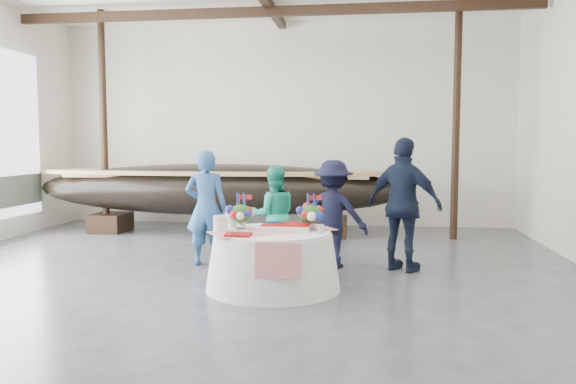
# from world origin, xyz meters

# --- Properties ---
(floor) EXTENTS (10.00, 12.00, 0.01)m
(floor) POSITION_xyz_m (0.00, 0.00, 0.00)
(floor) COLOR #3D3D42
(floor) RESTS_ON ground
(wall_back) EXTENTS (10.00, 0.02, 4.50)m
(wall_back) POSITION_xyz_m (0.00, 6.00, 2.25)
(wall_back) COLOR silver
(wall_back) RESTS_ON ground
(longboat_display) EXTENTS (7.56, 1.51, 1.42)m
(longboat_display) POSITION_xyz_m (-1.14, 4.47, 0.91)
(longboat_display) COLOR black
(longboat_display) RESTS_ON ground
(banquet_table) EXTENTS (1.70, 1.70, 0.73)m
(banquet_table) POSITION_xyz_m (0.67, 0.39, 0.36)
(banquet_table) COLOR silver
(banquet_table) RESTS_ON ground
(tabletop_items) EXTENTS (1.62, 1.30, 0.40)m
(tabletop_items) POSITION_xyz_m (0.61, 0.52, 0.88)
(tabletop_items) COLOR red
(tabletop_items) RESTS_ON banquet_table
(guest_woman_blue) EXTENTS (0.65, 0.45, 1.73)m
(guest_woman_blue) POSITION_xyz_m (-0.54, 1.60, 0.86)
(guest_woman_blue) COLOR #2B5389
(guest_woman_blue) RESTS_ON ground
(guest_woman_teal) EXTENTS (0.84, 0.73, 1.48)m
(guest_woman_teal) POSITION_xyz_m (0.43, 1.88, 0.74)
(guest_woman_teal) COLOR #20A584
(guest_woman_teal) RESTS_ON ground
(guest_man_left) EXTENTS (1.12, 0.78, 1.58)m
(guest_man_left) POSITION_xyz_m (1.35, 1.72, 0.79)
(guest_man_left) COLOR black
(guest_man_left) RESTS_ON ground
(guest_man_right) EXTENTS (1.20, 0.97, 1.91)m
(guest_man_right) POSITION_xyz_m (2.36, 1.60, 0.96)
(guest_man_right) COLOR black
(guest_man_right) RESTS_ON ground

